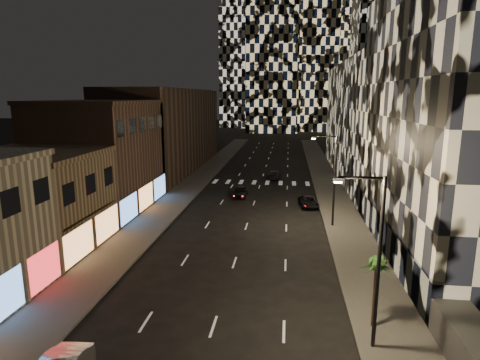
% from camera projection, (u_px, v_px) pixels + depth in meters
% --- Properties ---
extents(sidewalk_left, '(4.00, 120.00, 0.15)m').
position_uv_depth(sidewalk_left, '(196.00, 180.00, 61.88)').
color(sidewalk_left, '#47443F').
rests_on(sidewalk_left, ground).
extents(sidewalk_right, '(4.00, 120.00, 0.15)m').
position_uv_depth(sidewalk_right, '(328.00, 184.00, 59.53)').
color(sidewalk_right, '#47443F').
rests_on(sidewalk_right, ground).
extents(curb_left, '(0.20, 120.00, 0.15)m').
position_uv_depth(curb_left, '(210.00, 181.00, 61.63)').
color(curb_left, '#4C4C47').
rests_on(curb_left, ground).
extents(curb_right, '(0.20, 120.00, 0.15)m').
position_uv_depth(curb_right, '(314.00, 183.00, 59.78)').
color(curb_right, '#4C4C47').
rests_on(curb_right, ground).
extents(retail_tan, '(10.00, 10.00, 8.00)m').
position_uv_depth(retail_tan, '(36.00, 203.00, 33.71)').
color(retail_tan, brown).
rests_on(retail_tan, ground).
extents(retail_brown, '(10.00, 15.00, 12.00)m').
position_uv_depth(retail_brown, '(102.00, 158.00, 45.45)').
color(retail_brown, '#4D372C').
rests_on(retail_brown, ground).
extents(retail_filler_left, '(10.00, 40.00, 14.00)m').
position_uv_depth(retail_filler_left, '(169.00, 130.00, 70.98)').
color(retail_filler_left, '#4D372C').
rests_on(retail_filler_left, ground).
extents(midrise_base, '(0.60, 25.00, 3.00)m').
position_uv_depth(midrise_base, '(384.00, 232.00, 34.19)').
color(midrise_base, '#383838').
rests_on(midrise_base, ground).
extents(midrise_filler_right, '(16.00, 40.00, 18.00)m').
position_uv_depth(midrise_filler_right, '(391.00, 121.00, 63.32)').
color(midrise_filler_right, '#232326').
rests_on(midrise_filler_right, ground).
extents(streetlight_near, '(2.55, 0.25, 9.00)m').
position_uv_depth(streetlight_near, '(375.00, 251.00, 19.78)').
color(streetlight_near, black).
rests_on(streetlight_near, sidewalk_right).
extents(streetlight_far, '(2.55, 0.25, 9.00)m').
position_uv_depth(streetlight_far, '(332.00, 174.00, 39.21)').
color(streetlight_far, black).
rests_on(streetlight_far, sidewalk_right).
extents(car_dark_midlane, '(1.76, 4.23, 1.43)m').
position_uv_depth(car_dark_midlane, '(240.00, 192.00, 51.87)').
color(car_dark_midlane, black).
rests_on(car_dark_midlane, ground).
extents(car_dark_oncoming, '(2.04, 4.54, 1.29)m').
position_uv_depth(car_dark_oncoming, '(274.00, 175.00, 63.41)').
color(car_dark_oncoming, black).
rests_on(car_dark_oncoming, ground).
extents(car_dark_rightlane, '(2.48, 4.51, 1.20)m').
position_uv_depth(car_dark_rightlane, '(308.00, 202.00, 47.34)').
color(car_dark_rightlane, black).
rests_on(car_dark_rightlane, ground).
extents(palm_tree, '(2.09, 2.05, 4.09)m').
position_uv_depth(palm_tree, '(377.00, 270.00, 21.96)').
color(palm_tree, '#47331E').
rests_on(palm_tree, sidewalk_right).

